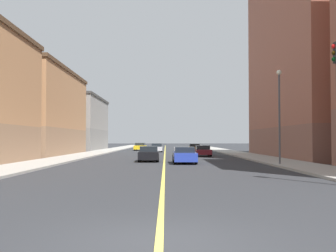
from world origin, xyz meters
TOP-DOWN VIEW (x-y plane):
  - ground_plane at (0.00, 0.00)m, footprint 400.00×400.00m
  - sidewalk_left at (9.74, 49.00)m, footprint 3.70×168.00m
  - sidewalk_right at (-9.74, 49.00)m, footprint 3.70×168.00m
  - lane_center_stripe at (0.00, 49.00)m, footprint 0.16×154.00m
  - building_left_mid at (16.53, 36.80)m, footprint 10.17×25.03m
  - building_right_midblock at (-16.53, 42.83)m, footprint 10.17×20.78m
  - building_right_distant at (-16.53, 66.53)m, footprint 10.17×20.19m
  - street_lamp_left_near at (8.49, 22.48)m, footprint 0.36×0.36m
  - car_orange at (4.52, 55.25)m, footprint 1.82×3.99m
  - car_blue at (1.64, 25.80)m, footprint 1.90×4.58m
  - car_silver at (-1.30, 57.08)m, footprint 1.88×4.53m
  - car_black at (-1.37, 28.71)m, footprint 1.84×4.16m
  - car_yellow at (-4.41, 65.98)m, footprint 2.05×4.60m
  - car_maroon at (4.45, 40.50)m, footprint 1.80×4.46m

SIDE VIEW (x-z plane):
  - ground_plane at x=0.00m, z-range 0.00..0.00m
  - lane_center_stripe at x=0.00m, z-range 0.00..0.01m
  - sidewalk_left at x=9.74m, z-range 0.00..0.15m
  - sidewalk_right at x=-9.74m, z-range 0.00..0.15m
  - car_maroon at x=4.45m, z-range -0.02..1.24m
  - car_orange at x=4.52m, z-range -0.02..1.27m
  - car_black at x=-1.37m, z-range -0.02..1.32m
  - car_blue at x=1.64m, z-range -0.01..1.32m
  - car_silver at x=-1.30m, z-range -0.01..1.32m
  - car_yellow at x=-4.41m, z-range -0.01..1.33m
  - street_lamp_left_near at x=8.49m, z-range 0.90..7.82m
  - building_right_distant at x=-16.53m, z-range 0.01..9.52m
  - building_right_midblock at x=-16.53m, z-range 0.01..10.48m
  - building_left_mid at x=16.53m, z-range 0.01..23.37m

